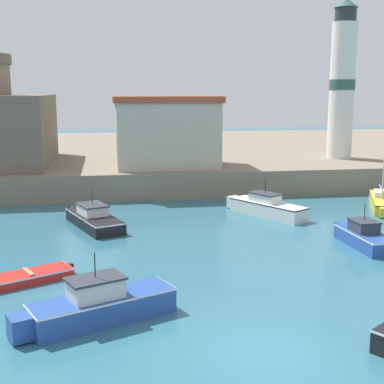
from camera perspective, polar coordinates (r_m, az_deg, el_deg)
ground_plane at (r=17.65m, az=7.94°, el=-16.40°), size 200.00×200.00×0.00m
quay_seawall at (r=59.12m, az=-4.48°, el=3.93°), size 120.00×40.00×2.02m
motorboat_black_1 at (r=32.59m, az=-10.49°, el=-2.77°), size 3.67×6.38×2.25m
motorboat_blue_3 at (r=29.50m, az=17.83°, el=-4.52°), size 1.69×4.82×2.28m
motorboat_blue_4 at (r=19.48m, az=-9.95°, el=-11.78°), size 5.85×3.51×2.55m
motorboat_white_5 at (r=35.15m, az=7.90°, el=-1.58°), size 4.22×5.90×2.38m
sailboat_yellow_6 at (r=39.39m, az=19.52°, el=-0.95°), size 3.55×6.31×4.85m
dinghy_red_7 at (r=24.03m, az=-17.30°, el=-8.67°), size 4.21×2.81×0.49m
lighthouse at (r=49.93m, az=15.73°, el=11.21°), size 2.25×2.25×13.83m
harbor_shed_far_end at (r=42.89m, az=-2.76°, el=6.49°), size 8.33×5.92×5.58m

